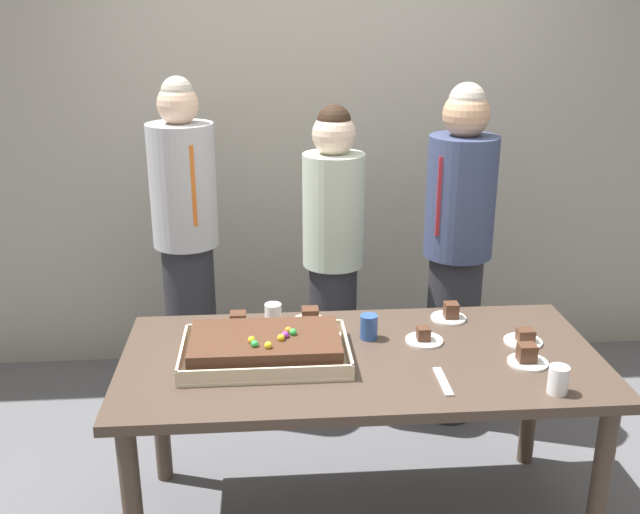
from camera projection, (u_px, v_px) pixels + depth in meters
name	position (u px, v px, depth m)	size (l,w,h in m)	color
interior_back_panel	(326.00, 104.00, 4.02)	(8.00, 0.12, 3.00)	#9E998E
party_table	(361.00, 376.00, 2.79)	(1.83, 0.86, 0.76)	#47382D
sheet_cake	(265.00, 347.00, 2.72)	(0.63, 0.40, 0.12)	beige
plated_slice_near_left	(424.00, 338.00, 2.87)	(0.15, 0.15, 0.06)	white
plated_slice_near_right	(524.00, 339.00, 2.86)	(0.15, 0.15, 0.06)	white
plated_slice_far_left	(450.00, 314.00, 3.07)	(0.15, 0.15, 0.07)	white
plated_slice_far_right	(238.00, 322.00, 3.00)	(0.15, 0.15, 0.06)	white
plated_slice_center_front	(527.00, 357.00, 2.69)	(0.15, 0.15, 0.08)	white
plated_slice_center_back	(310.00, 318.00, 3.03)	(0.15, 0.15, 0.07)	white
drink_cup_nearest	(558.00, 380.00, 2.48)	(0.07, 0.07, 0.10)	white
drink_cup_middle	(369.00, 327.00, 2.89)	(0.07, 0.07, 0.10)	#2D5199
drink_cup_far_end	(273.00, 315.00, 2.99)	(0.07, 0.07, 0.10)	white
cake_server_utensil	(443.00, 381.00, 2.56)	(0.03, 0.20, 0.01)	silver
person_serving_front	(333.00, 257.00, 3.59)	(0.30, 0.30, 1.59)	#28282D
person_green_shirt_behind	(187.00, 244.00, 3.60)	(0.32, 0.32, 1.72)	#28282D
person_striped_tie_right	(457.00, 252.00, 3.51)	(0.33, 0.33, 1.70)	#28282D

